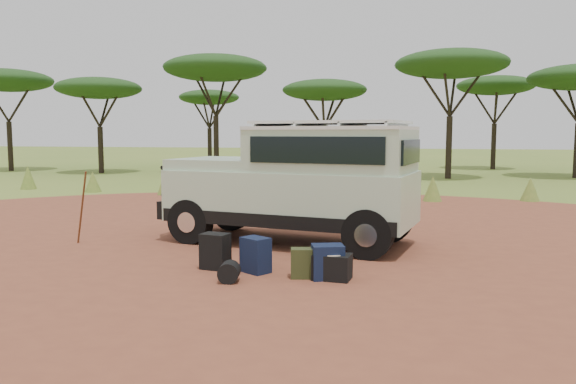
% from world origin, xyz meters
% --- Properties ---
extents(ground, '(140.00, 140.00, 0.00)m').
position_xyz_m(ground, '(0.00, 0.00, 0.00)').
color(ground, olive).
rests_on(ground, ground).
extents(dirt_clearing, '(23.00, 23.00, 0.01)m').
position_xyz_m(dirt_clearing, '(0.00, 0.00, 0.00)').
color(dirt_clearing, brown).
rests_on(dirt_clearing, ground).
extents(grass_fringe, '(36.60, 1.60, 0.90)m').
position_xyz_m(grass_fringe, '(0.12, 8.67, 0.40)').
color(grass_fringe, olive).
rests_on(grass_fringe, ground).
extents(acacia_treeline, '(46.70, 13.20, 6.26)m').
position_xyz_m(acacia_treeline, '(0.75, 19.81, 4.87)').
color(acacia_treeline, black).
rests_on(acacia_treeline, ground).
extents(safari_vehicle, '(5.10, 2.74, 2.36)m').
position_xyz_m(safari_vehicle, '(0.24, 0.86, 1.14)').
color(safari_vehicle, '#B2CBAD').
rests_on(safari_vehicle, ground).
extents(walking_staff, '(0.41, 0.25, 1.43)m').
position_xyz_m(walking_staff, '(-3.79, -0.18, 0.71)').
color(walking_staff, brown).
rests_on(walking_staff, ground).
extents(backpack_black, '(0.46, 0.38, 0.57)m').
position_xyz_m(backpack_black, '(-0.62, -1.48, 0.29)').
color(backpack_black, black).
rests_on(backpack_black, ground).
extents(backpack_navy, '(0.52, 0.48, 0.55)m').
position_xyz_m(backpack_navy, '(0.06, -1.56, 0.28)').
color(backpack_navy, '#121C39').
rests_on(backpack_navy, ground).
extents(backpack_olive, '(0.36, 0.29, 0.45)m').
position_xyz_m(backpack_olive, '(0.82, -1.73, 0.22)').
color(backpack_olive, '#353C1B').
rests_on(backpack_olive, ground).
extents(duffel_navy, '(0.54, 0.46, 0.51)m').
position_xyz_m(duffel_navy, '(1.20, -1.70, 0.26)').
color(duffel_navy, '#121C39').
rests_on(duffel_navy, ground).
extents(hard_case, '(0.57, 0.43, 0.38)m').
position_xyz_m(hard_case, '(1.27, -1.71, 0.19)').
color(hard_case, black).
rests_on(hard_case, ground).
extents(stuff_sack, '(0.35, 0.35, 0.30)m').
position_xyz_m(stuff_sack, '(-0.15, -2.18, 0.15)').
color(stuff_sack, black).
rests_on(stuff_sack, ground).
extents(safari_hat, '(0.34, 0.34, 0.10)m').
position_xyz_m(safari_hat, '(1.27, -1.71, 0.42)').
color(safari_hat, beige).
rests_on(safari_hat, hard_case).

